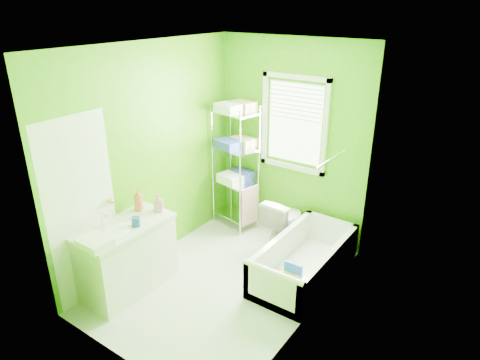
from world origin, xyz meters
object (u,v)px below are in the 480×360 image
Objects in this scene: bathtub at (303,266)px; toilet at (284,221)px; wire_shelf_unit at (236,153)px; vanity at (127,255)px.

bathtub is 0.79m from toilet.
wire_shelf_unit is (-1.37, 0.60, 0.93)m from bathtub.
toilet is 1.11m from wire_shelf_unit.
vanity is at bearing 64.82° from toilet.
wire_shelf_unit is (0.12, 1.89, 0.66)m from vanity.
bathtub is 2.23× the size of toilet.
bathtub is 0.85× the size of wire_shelf_unit.
vanity is (-0.93, -1.82, 0.09)m from toilet.
vanity is at bearing -139.07° from bathtub.
wire_shelf_unit reaches higher than bathtub.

